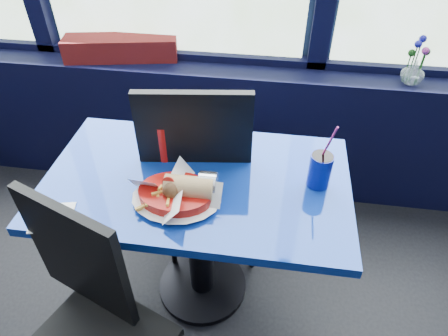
% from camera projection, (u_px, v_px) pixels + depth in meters
% --- Properties ---
extents(window_sill, '(5.00, 0.26, 0.80)m').
position_uv_depth(window_sill, '(179.00, 123.00, 2.49)').
color(window_sill, black).
rests_on(window_sill, ground).
extents(near_table, '(1.20, 0.70, 0.75)m').
position_uv_depth(near_table, '(198.00, 210.00, 1.69)').
color(near_table, black).
rests_on(near_table, ground).
extents(chair_near_front, '(0.56, 0.56, 0.96)m').
position_uv_depth(chair_near_front, '(88.00, 318.00, 1.34)').
color(chair_near_front, black).
rests_on(chair_near_front, ground).
extents(chair_near_back, '(0.54, 0.55, 1.07)m').
position_uv_depth(chair_near_back, '(207.00, 164.00, 1.85)').
color(chair_near_back, black).
rests_on(chair_near_back, ground).
extents(planter_box, '(0.64, 0.27, 0.13)m').
position_uv_depth(planter_box, '(121.00, 48.00, 2.24)').
color(planter_box, maroon).
rests_on(planter_box, window_sill).
extents(flower_vase, '(0.15, 0.16, 0.25)m').
position_uv_depth(flower_vase, '(414.00, 70.00, 2.01)').
color(flower_vase, silver).
rests_on(flower_vase, window_sill).
extents(food_basket, '(0.37, 0.37, 0.11)m').
position_uv_depth(food_basket, '(178.00, 193.00, 1.45)').
color(food_basket, '#AC110B').
rests_on(food_basket, near_table).
extents(ketchup_bottle, '(0.06, 0.06, 0.22)m').
position_uv_depth(ketchup_bottle, '(163.00, 140.00, 1.61)').
color(ketchup_bottle, '#AC110B').
rests_on(ketchup_bottle, near_table).
extents(soda_cup, '(0.09, 0.09, 0.29)m').
position_uv_depth(soda_cup, '(320.00, 169.00, 1.50)').
color(soda_cup, navy).
rests_on(soda_cup, near_table).
extents(napkin, '(0.17, 0.17, 0.00)m').
position_uv_depth(napkin, '(52.00, 217.00, 1.41)').
color(napkin, white).
rests_on(napkin, near_table).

